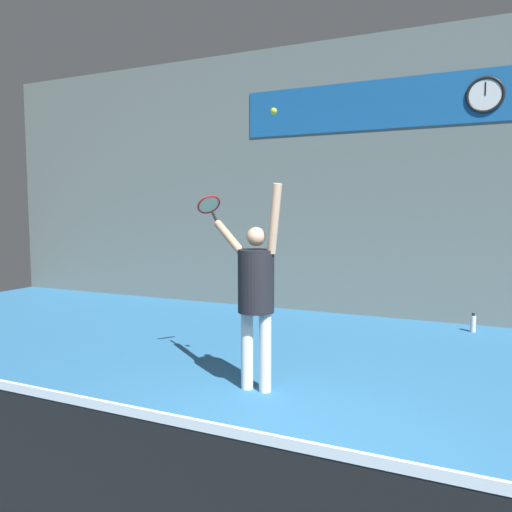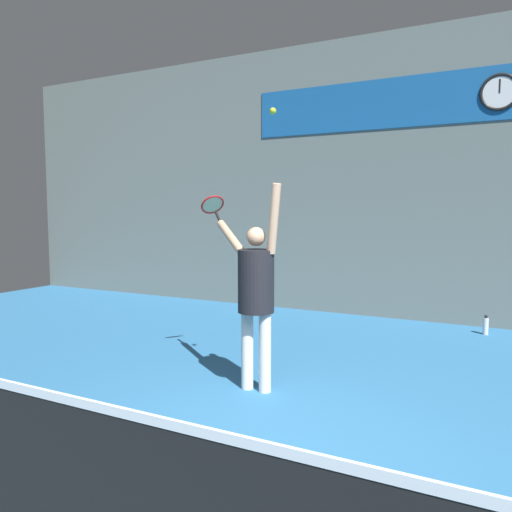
{
  "view_description": "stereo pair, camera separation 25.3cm",
  "coord_description": "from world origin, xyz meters",
  "px_view_note": "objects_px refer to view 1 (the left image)",
  "views": [
    {
      "loc": [
        1.36,
        -3.16,
        1.91
      ],
      "look_at": [
        -0.79,
        1.56,
        1.44
      ],
      "focal_mm": 35.0,
      "sensor_mm": 36.0,
      "label": 1
    },
    {
      "loc": [
        1.58,
        -3.05,
        1.91
      ],
      "look_at": [
        -0.79,
        1.56,
        1.44
      ],
      "focal_mm": 35.0,
      "sensor_mm": 36.0,
      "label": 2
    }
  ],
  "objects_px": {
    "tennis_racket": "(209,206)",
    "tennis_ball": "(274,111)",
    "water_bottle": "(473,323)",
    "tennis_player": "(256,288)",
    "scoreboard_clock": "(485,95)"
  },
  "relations": [
    {
      "from": "tennis_ball",
      "to": "water_bottle",
      "type": "bearing_deg",
      "value": 64.66
    },
    {
      "from": "scoreboard_clock",
      "to": "tennis_racket",
      "type": "distance_m",
      "value": 5.1
    },
    {
      "from": "tennis_ball",
      "to": "water_bottle",
      "type": "relative_size",
      "value": 0.22
    },
    {
      "from": "scoreboard_clock",
      "to": "tennis_racket",
      "type": "relative_size",
      "value": 1.53
    },
    {
      "from": "tennis_player",
      "to": "scoreboard_clock",
      "type": "bearing_deg",
      "value": 63.62
    },
    {
      "from": "scoreboard_clock",
      "to": "water_bottle",
      "type": "bearing_deg",
      "value": -94.52
    },
    {
      "from": "scoreboard_clock",
      "to": "tennis_ball",
      "type": "height_order",
      "value": "scoreboard_clock"
    },
    {
      "from": "tennis_racket",
      "to": "tennis_ball",
      "type": "xyz_separation_m",
      "value": [
        1.1,
        -0.64,
        0.91
      ]
    },
    {
      "from": "tennis_racket",
      "to": "tennis_ball",
      "type": "distance_m",
      "value": 1.57
    },
    {
      "from": "water_bottle",
      "to": "scoreboard_clock",
      "type": "bearing_deg",
      "value": 85.48
    },
    {
      "from": "tennis_racket",
      "to": "water_bottle",
      "type": "bearing_deg",
      "value": 47.73
    },
    {
      "from": "scoreboard_clock",
      "to": "tennis_racket",
      "type": "bearing_deg",
      "value": -128.56
    },
    {
      "from": "tennis_ball",
      "to": "water_bottle",
      "type": "distance_m",
      "value": 5.09
    },
    {
      "from": "tennis_player",
      "to": "tennis_racket",
      "type": "xyz_separation_m",
      "value": [
        -0.86,
        0.54,
        0.88
      ]
    },
    {
      "from": "tennis_player",
      "to": "water_bottle",
      "type": "xyz_separation_m",
      "value": [
        2.08,
        3.76,
        -0.96
      ]
    }
  ]
}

